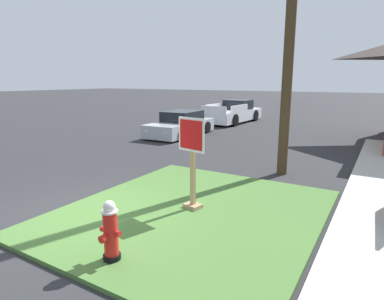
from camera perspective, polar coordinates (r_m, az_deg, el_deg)
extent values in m
plane|color=#2B2B2D|center=(7.41, -18.92, -10.81)|extent=(160.00, 160.00, 0.00)
cube|color=#477033|center=(7.10, 0.05, -10.79)|extent=(5.11, 5.83, 0.08)
cylinder|color=black|center=(5.47, -13.84, -17.69)|extent=(0.28, 0.27, 0.08)
cylinder|color=red|center=(5.29, -14.06, -14.02)|extent=(0.22, 0.22, 0.70)
cylinder|color=silver|center=(5.14, -14.27, -10.38)|extent=(0.25, 0.25, 0.03)
sphere|color=silver|center=(5.11, -14.32, -9.60)|extent=(0.19, 0.19, 0.19)
cube|color=silver|center=(5.09, -14.36, -8.87)|extent=(0.04, 0.04, 0.04)
cylinder|color=red|center=(5.37, -15.25, -13.25)|extent=(0.08, 0.09, 0.09)
cylinder|color=red|center=(5.18, -12.87, -14.13)|extent=(0.08, 0.09, 0.09)
cylinder|color=red|center=(5.20, -15.34, -14.77)|extent=(0.12, 0.09, 0.12)
cube|color=#A3845B|center=(6.92, 0.16, -2.65)|extent=(0.11, 0.11, 1.92)
cube|color=#A3845B|center=(7.21, 0.15, -9.73)|extent=(0.41, 0.35, 0.08)
cube|color=white|center=(6.75, -0.13, 2.71)|extent=(0.70, 0.15, 0.71)
cube|color=red|center=(6.73, -0.21, 2.69)|extent=(0.60, 0.13, 0.61)
cylinder|color=black|center=(9.35, -1.89, -5.28)|extent=(0.70, 0.70, 0.02)
cube|color=#ADB2B7|center=(16.85, -2.06, 3.96)|extent=(1.93, 4.44, 0.64)
cube|color=black|center=(16.97, -1.69, 5.93)|extent=(1.60, 2.07, 0.56)
cylinder|color=black|center=(15.29, -1.99, 2.74)|extent=(0.24, 0.63, 0.62)
cylinder|color=black|center=(16.20, -7.09, 3.19)|extent=(0.24, 0.63, 0.62)
cylinder|color=black|center=(17.65, 2.56, 4.00)|extent=(0.24, 0.63, 0.62)
cylinder|color=black|center=(18.44, -2.12, 4.36)|extent=(0.24, 0.63, 0.62)
sphere|color=white|center=(14.77, -4.58, 3.00)|extent=(0.14, 0.14, 0.14)
sphere|color=red|center=(18.46, 2.82, 4.86)|extent=(0.12, 0.12, 0.12)
sphere|color=white|center=(15.38, -7.90, 3.29)|extent=(0.14, 0.14, 0.14)
sphere|color=red|center=(18.95, -0.09, 5.07)|extent=(0.12, 0.12, 0.12)
cube|color=silver|center=(22.20, 7.19, 6.09)|extent=(2.13, 5.51, 0.68)
cube|color=black|center=(22.82, 8.09, 7.84)|extent=(1.74, 1.48, 0.68)
cube|color=silver|center=(21.73, 3.95, 7.51)|extent=(0.19, 2.29, 0.44)
cube|color=silver|center=(20.90, 8.32, 7.23)|extent=(0.19, 2.29, 0.44)
cube|color=silver|center=(19.79, 3.80, 7.06)|extent=(1.73, 0.17, 0.44)
cylinder|color=black|center=(24.06, 6.98, 6.27)|extent=(0.29, 0.77, 0.76)
cylinder|color=black|center=(23.33, 10.95, 5.96)|extent=(0.29, 0.77, 0.76)
cylinder|color=black|center=(21.20, 3.04, 5.56)|extent=(0.29, 0.77, 0.76)
cylinder|color=black|center=(20.36, 7.43, 5.20)|extent=(0.29, 0.77, 0.76)
cylinder|color=#42301E|center=(10.20, 17.11, 23.66)|extent=(0.30, 0.30, 9.86)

